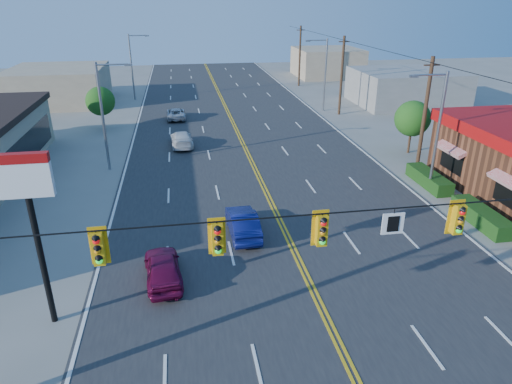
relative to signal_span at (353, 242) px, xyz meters
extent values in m
plane|color=gray|center=(0.12, 0.00, -4.89)|extent=(160.00, 160.00, 0.00)
cube|color=#2D2D30|center=(0.12, 20.00, -4.86)|extent=(20.00, 120.00, 0.06)
cylinder|color=black|center=(0.12, 0.00, 1.11)|extent=(24.00, 0.05, 0.05)
cube|color=white|center=(1.32, 0.00, 0.56)|extent=(0.75, 0.04, 0.75)
cube|color=#D89E0C|center=(-7.88, 0.00, 0.54)|extent=(0.55, 0.34, 1.25)
cube|color=#D89E0C|center=(-4.38, 0.00, 0.54)|extent=(0.55, 0.34, 1.25)
cube|color=#D89E0C|center=(-1.08, 0.00, 0.54)|extent=(0.55, 0.34, 1.25)
cube|color=#D89E0C|center=(3.62, 0.00, 0.54)|extent=(0.55, 0.34, 1.25)
cube|color=#194214|center=(11.62, 12.00, -4.44)|extent=(1.20, 9.00, 0.90)
cylinder|color=black|center=(-10.88, 4.00, -1.89)|extent=(0.24, 0.24, 6.00)
cube|color=white|center=(-10.88, 4.00, 1.31)|extent=(1.90, 0.30, 1.30)
cylinder|color=gray|center=(11.12, 14.00, -0.89)|extent=(0.20, 0.20, 8.00)
cylinder|color=gray|center=(10.02, 14.00, 2.91)|extent=(2.20, 0.12, 0.12)
cube|color=gray|center=(8.92, 14.00, 2.86)|extent=(0.50, 0.25, 0.15)
cylinder|color=gray|center=(11.12, 38.00, -0.89)|extent=(0.20, 0.20, 8.00)
cylinder|color=gray|center=(10.02, 38.00, 2.91)|extent=(2.20, 0.12, 0.12)
cube|color=gray|center=(8.92, 38.00, 2.86)|extent=(0.50, 0.25, 0.15)
cylinder|color=gray|center=(-10.88, 22.00, -0.89)|extent=(0.20, 0.20, 8.00)
cylinder|color=gray|center=(-9.78, 22.00, 2.91)|extent=(2.20, 0.12, 0.12)
cube|color=gray|center=(-8.68, 22.00, 2.86)|extent=(0.50, 0.25, 0.15)
cylinder|color=gray|center=(-10.88, 48.00, -0.89)|extent=(0.20, 0.20, 8.00)
cylinder|color=gray|center=(-9.78, 48.00, 2.91)|extent=(2.20, 0.12, 0.12)
cube|color=gray|center=(-8.68, 48.00, 2.86)|extent=(0.50, 0.25, 0.15)
cylinder|color=#47301E|center=(12.32, 18.00, -0.69)|extent=(0.28, 0.28, 8.40)
cylinder|color=#47301E|center=(12.32, 36.00, -0.69)|extent=(0.28, 0.28, 8.40)
cylinder|color=#47301E|center=(12.32, 54.00, -0.69)|extent=(0.28, 0.28, 8.40)
cylinder|color=#47301E|center=(13.62, 22.00, -3.84)|extent=(0.20, 0.20, 2.10)
sphere|color=#235B19|center=(13.62, 22.00, -1.95)|extent=(2.94, 2.94, 2.94)
cylinder|color=#47301E|center=(-12.88, 34.00, -3.89)|extent=(0.20, 0.20, 2.00)
sphere|color=#235B19|center=(-12.88, 34.00, -2.09)|extent=(2.80, 2.80, 2.80)
cube|color=gray|center=(22.12, 40.00, -2.89)|extent=(12.00, 10.00, 4.00)
cube|color=tan|center=(-19.88, 48.00, -2.79)|extent=(11.00, 12.00, 4.20)
cube|color=tan|center=(19.12, 62.00, -2.69)|extent=(10.00, 10.00, 4.40)
imported|color=maroon|center=(-6.50, 6.09, -4.21)|extent=(1.97, 4.12, 1.36)
imported|color=#0F1559|center=(-2.25, 9.93, -4.19)|extent=(1.57, 4.27, 1.40)
imported|color=silver|center=(-5.30, 26.89, -4.24)|extent=(2.08, 4.56, 1.29)
imported|color=silver|center=(-5.73, 36.70, -4.30)|extent=(2.02, 4.23, 1.16)
camera|label=1|loc=(-5.24, -12.24, 7.35)|focal=32.00mm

